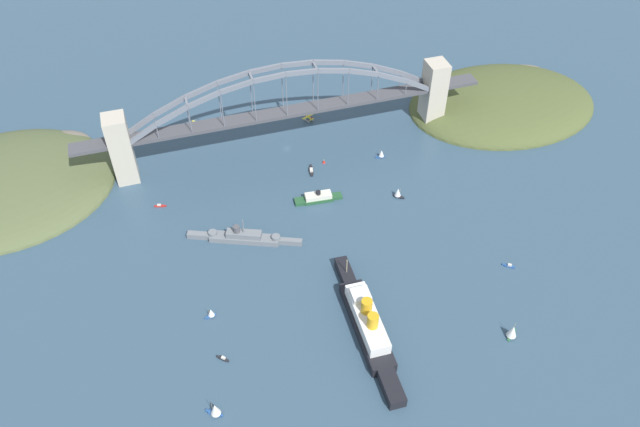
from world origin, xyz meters
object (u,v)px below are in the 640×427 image
(small_boat_2, at_px, (512,331))
(small_boat_3, at_px, (398,193))
(small_boat_8, at_px, (160,206))
(seaplane_second_in_formation, at_px, (197,125))
(channel_marker_buoy, at_px, (324,162))
(small_boat_1, at_px, (381,154))
(naval_cruiser, at_px, (243,237))
(seaplane_taxiing_near_bridge, at_px, (309,118))
(small_boat_6, at_px, (311,170))
(small_boat_0, at_px, (509,266))
(small_boat_4, at_px, (211,313))
(small_boat_5, at_px, (215,409))
(small_boat_7, at_px, (223,358))
(ocean_liner, at_px, (367,323))
(harbor_arch_bridge, at_px, (286,115))
(harbor_ferry_steamer, at_px, (318,197))

(small_boat_2, height_order, small_boat_3, small_boat_2)
(small_boat_8, bearing_deg, seaplane_second_in_formation, -115.03)
(small_boat_3, xyz_separation_m, small_boat_8, (148.88, -36.50, -3.07))
(channel_marker_buoy, bearing_deg, small_boat_1, 171.50)
(seaplane_second_in_formation, relative_size, channel_marker_buoy, 3.20)
(naval_cruiser, xyz_separation_m, seaplane_taxiing_near_bridge, (-72.78, -107.50, -1.11))
(seaplane_taxiing_near_bridge, distance_m, small_boat_1, 67.46)
(small_boat_6, relative_size, channel_marker_buoy, 4.34)
(small_boat_0, height_order, small_boat_3, small_boat_3)
(small_boat_0, distance_m, small_boat_8, 218.46)
(small_boat_2, relative_size, small_boat_4, 1.53)
(small_boat_5, height_order, small_boat_8, small_boat_5)
(small_boat_7, bearing_deg, small_boat_5, 72.95)
(ocean_liner, bearing_deg, seaplane_taxiing_near_bridge, -97.28)
(small_boat_1, relative_size, channel_marker_buoy, 2.49)
(small_boat_2, xyz_separation_m, small_boat_3, (15.36, -118.91, -0.96))
(small_boat_5, relative_size, small_boat_7, 1.61)
(small_boat_0, bearing_deg, small_boat_3, -62.59)
(harbor_arch_bridge, distance_m, harbor_ferry_steamer, 64.38)
(harbor_arch_bridge, distance_m, small_boat_0, 176.11)
(small_boat_4, xyz_separation_m, small_boat_8, (16.18, -95.62, -2.45))
(ocean_liner, relative_size, small_boat_0, 14.89)
(small_boat_2, height_order, small_boat_8, small_boat_2)
(seaplane_taxiing_near_bridge, bearing_deg, small_boat_8, 27.83)
(seaplane_taxiing_near_bridge, distance_m, small_boat_6, 59.31)
(small_boat_4, bearing_deg, small_boat_6, -130.73)
(small_boat_1, height_order, channel_marker_buoy, small_boat_1)
(small_boat_7, bearing_deg, small_boat_0, -175.75)
(small_boat_2, xyz_separation_m, small_boat_8, (164.23, -155.41, -4.03))
(small_boat_4, xyz_separation_m, small_boat_6, (-86.42, -100.38, -2.29))
(harbor_arch_bridge, distance_m, small_boat_8, 103.48)
(ocean_liner, height_order, small_boat_3, ocean_liner)
(harbor_arch_bridge, height_order, seaplane_taxiing_near_bridge, harbor_arch_bridge)
(small_boat_8, distance_m, channel_marker_buoy, 114.04)
(harbor_arch_bridge, relative_size, small_boat_2, 27.53)
(seaplane_second_in_formation, xyz_separation_m, small_boat_2, (-127.51, 234.04, 2.86))
(seaplane_taxiing_near_bridge, distance_m, small_boat_0, 187.32)
(harbor_ferry_steamer, distance_m, small_boat_8, 101.38)
(harbor_arch_bridge, bearing_deg, small_boat_0, 122.81)
(small_boat_1, height_order, small_boat_3, small_boat_3)
(harbor_arch_bridge, xyz_separation_m, seaplane_second_in_formation, (56.84, -44.00, -26.32))
(small_boat_0, xyz_separation_m, small_boat_2, (23.58, 43.83, 4.00))
(harbor_arch_bridge, distance_m, channel_marker_buoy, 41.13)
(ocean_liner, xyz_separation_m, small_boat_3, (-55.61, -92.42, -2.43))
(harbor_ferry_steamer, bearing_deg, small_boat_6, -98.15)
(small_boat_8, bearing_deg, small_boat_6, -177.34)
(small_boat_2, bearing_deg, small_boat_1, -86.18)
(small_boat_1, bearing_deg, small_boat_6, 0.25)
(harbor_ferry_steamer, relative_size, small_boat_8, 4.13)
(harbor_arch_bridge, bearing_deg, small_boat_7, 64.27)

